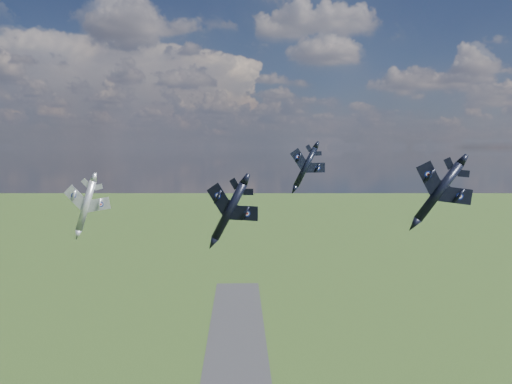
{
  "coord_description": "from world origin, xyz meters",
  "views": [
    {
      "loc": [
        1.73,
        -79.96,
        91.53
      ],
      "look_at": [
        4.78,
        13.82,
        83.14
      ],
      "focal_mm": 35.0,
      "sensor_mm": 36.0,
      "label": 1
    }
  ],
  "objects_px": {
    "jet_right_navy": "(439,192)",
    "jet_high_navy": "(306,167)",
    "jet_left_silver": "(86,206)",
    "jet_lead_navy": "(229,211)"
  },
  "relations": [
    {
      "from": "jet_right_navy",
      "to": "jet_left_silver",
      "type": "height_order",
      "value": "jet_right_navy"
    },
    {
      "from": "jet_right_navy",
      "to": "jet_left_silver",
      "type": "bearing_deg",
      "value": 164.01
    },
    {
      "from": "jet_right_navy",
      "to": "jet_high_navy",
      "type": "distance_m",
      "value": 47.22
    },
    {
      "from": "jet_high_navy",
      "to": "jet_left_silver",
      "type": "bearing_deg",
      "value": -169.69
    },
    {
      "from": "jet_lead_navy",
      "to": "jet_left_silver",
      "type": "xyz_separation_m",
      "value": [
        -29.17,
        16.24,
        -0.87
      ]
    },
    {
      "from": "jet_right_navy",
      "to": "jet_high_navy",
      "type": "bearing_deg",
      "value": 116.03
    },
    {
      "from": "jet_lead_navy",
      "to": "jet_high_navy",
      "type": "xyz_separation_m",
      "value": [
        17.4,
        33.23,
        6.2
      ]
    },
    {
      "from": "jet_lead_navy",
      "to": "jet_left_silver",
      "type": "relative_size",
      "value": 1.04
    },
    {
      "from": "jet_lead_navy",
      "to": "jet_right_navy",
      "type": "xyz_separation_m",
      "value": [
        31.25,
        -11.87,
        4.23
      ]
    },
    {
      "from": "jet_high_navy",
      "to": "jet_left_silver",
      "type": "height_order",
      "value": "jet_high_navy"
    }
  ]
}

